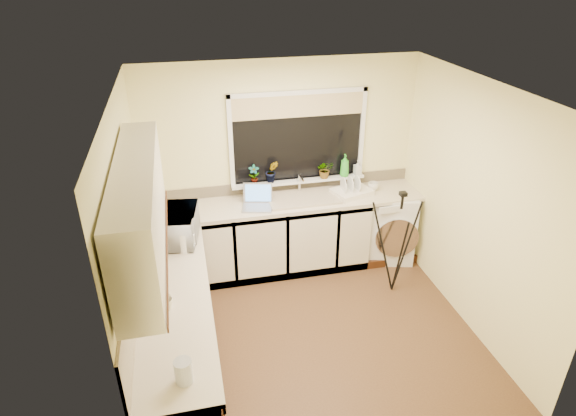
{
  "coord_description": "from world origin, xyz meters",
  "views": [
    {
      "loc": [
        -1.09,
        -3.66,
        3.4
      ],
      "look_at": [
        -0.13,
        0.55,
        1.15
      ],
      "focal_mm": 30.22,
      "sensor_mm": 36.0,
      "label": 1
    }
  ],
  "objects_px": {
    "plant_d": "(325,169)",
    "washing_machine": "(386,224)",
    "plant_b": "(272,171)",
    "tripod": "(397,243)",
    "cup_left": "(167,304)",
    "laptop": "(257,201)",
    "soap_bottle_clear": "(358,168)",
    "kettle": "(184,241)",
    "steel_jar": "(167,301)",
    "dish_rack": "(352,192)",
    "microwave": "(177,226)",
    "glass_jug": "(183,371)",
    "cup_back": "(373,186)",
    "plant_a": "(254,175)",
    "soap_bottle_green": "(345,165)"
  },
  "relations": [
    {
      "from": "glass_jug",
      "to": "plant_b",
      "type": "distance_m",
      "value": 2.91
    },
    {
      "from": "steel_jar",
      "to": "cup_left",
      "type": "relative_size",
      "value": 0.89
    },
    {
      "from": "plant_b",
      "to": "cup_left",
      "type": "bearing_deg",
      "value": -122.97
    },
    {
      "from": "laptop",
      "to": "plant_d",
      "type": "bearing_deg",
      "value": 29.96
    },
    {
      "from": "laptop",
      "to": "soap_bottle_clear",
      "type": "bearing_deg",
      "value": 24.82
    },
    {
      "from": "dish_rack",
      "to": "plant_d",
      "type": "bearing_deg",
      "value": 123.79
    },
    {
      "from": "washing_machine",
      "to": "glass_jug",
      "type": "xyz_separation_m",
      "value": [
        -2.52,
        -2.44,
        0.55
      ]
    },
    {
      "from": "kettle",
      "to": "cup_left",
      "type": "bearing_deg",
      "value": -101.4
    },
    {
      "from": "glass_jug",
      "to": "cup_back",
      "type": "bearing_deg",
      "value": 47.08
    },
    {
      "from": "cup_left",
      "to": "steel_jar",
      "type": "bearing_deg",
      "value": 88.17
    },
    {
      "from": "plant_b",
      "to": "plant_d",
      "type": "bearing_deg",
      "value": -1.63
    },
    {
      "from": "dish_rack",
      "to": "glass_jug",
      "type": "xyz_separation_m",
      "value": [
        -2.03,
        -2.44,
        0.05
      ]
    },
    {
      "from": "plant_b",
      "to": "plant_d",
      "type": "distance_m",
      "value": 0.64
    },
    {
      "from": "plant_b",
      "to": "cup_back",
      "type": "height_order",
      "value": "plant_b"
    },
    {
      "from": "soap_bottle_green",
      "to": "cup_left",
      "type": "height_order",
      "value": "soap_bottle_green"
    },
    {
      "from": "soap_bottle_clear",
      "to": "dish_rack",
      "type": "bearing_deg",
      "value": -122.64
    },
    {
      "from": "laptop",
      "to": "plant_b",
      "type": "height_order",
      "value": "plant_b"
    },
    {
      "from": "kettle",
      "to": "steel_jar",
      "type": "relative_size",
      "value": 2.01
    },
    {
      "from": "kettle",
      "to": "plant_d",
      "type": "distance_m",
      "value": 1.98
    },
    {
      "from": "plant_d",
      "to": "cup_back",
      "type": "xyz_separation_m",
      "value": [
        0.56,
        -0.16,
        -0.21
      ]
    },
    {
      "from": "washing_machine",
      "to": "soap_bottle_green",
      "type": "height_order",
      "value": "soap_bottle_green"
    },
    {
      "from": "laptop",
      "to": "soap_bottle_clear",
      "type": "xyz_separation_m",
      "value": [
        1.27,
        0.26,
        0.18
      ]
    },
    {
      "from": "kettle",
      "to": "soap_bottle_clear",
      "type": "xyz_separation_m",
      "value": [
        2.11,
        1.02,
        0.14
      ]
    },
    {
      "from": "plant_b",
      "to": "plant_d",
      "type": "relative_size",
      "value": 1.25
    },
    {
      "from": "tripod",
      "to": "cup_left",
      "type": "height_order",
      "value": "tripod"
    },
    {
      "from": "tripod",
      "to": "glass_jug",
      "type": "relative_size",
      "value": 7.1
    },
    {
      "from": "kettle",
      "to": "plant_d",
      "type": "height_order",
      "value": "plant_d"
    },
    {
      "from": "plant_a",
      "to": "soap_bottle_green",
      "type": "distance_m",
      "value": 1.09
    },
    {
      "from": "kettle",
      "to": "steel_jar",
      "type": "distance_m",
      "value": 0.84
    },
    {
      "from": "laptop",
      "to": "cup_back",
      "type": "relative_size",
      "value": 3.02
    },
    {
      "from": "kettle",
      "to": "glass_jug",
      "type": "height_order",
      "value": "kettle"
    },
    {
      "from": "dish_rack",
      "to": "tripod",
      "type": "distance_m",
      "value": 0.84
    },
    {
      "from": "tripod",
      "to": "microwave",
      "type": "bearing_deg",
      "value": 157.33
    },
    {
      "from": "plant_b",
      "to": "kettle",
      "type": "bearing_deg",
      "value": -135.58
    },
    {
      "from": "soap_bottle_clear",
      "to": "cup_left",
      "type": "bearing_deg",
      "value": -140.47
    },
    {
      "from": "steel_jar",
      "to": "cup_back",
      "type": "bearing_deg",
      "value": 34.62
    },
    {
      "from": "kettle",
      "to": "glass_jug",
      "type": "distance_m",
      "value": 1.64
    },
    {
      "from": "cup_back",
      "to": "plant_a",
      "type": "bearing_deg",
      "value": 173.05
    },
    {
      "from": "glass_jug",
      "to": "cup_left",
      "type": "height_order",
      "value": "glass_jug"
    },
    {
      "from": "plant_a",
      "to": "soap_bottle_clear",
      "type": "height_order",
      "value": "plant_a"
    },
    {
      "from": "cup_left",
      "to": "soap_bottle_clear",
      "type": "bearing_deg",
      "value": 39.53
    },
    {
      "from": "kettle",
      "to": "plant_a",
      "type": "xyz_separation_m",
      "value": [
        0.85,
        1.03,
        0.17
      ]
    },
    {
      "from": "plant_d",
      "to": "glass_jug",
      "type": "bearing_deg",
      "value": -123.51
    },
    {
      "from": "tripod",
      "to": "cup_back",
      "type": "bearing_deg",
      "value": 70.71
    },
    {
      "from": "soap_bottle_clear",
      "to": "cup_back",
      "type": "height_order",
      "value": "soap_bottle_clear"
    },
    {
      "from": "dish_rack",
      "to": "cup_left",
      "type": "distance_m",
      "value": 2.71
    },
    {
      "from": "plant_d",
      "to": "kettle",
      "type": "bearing_deg",
      "value": -149.01
    },
    {
      "from": "washing_machine",
      "to": "steel_jar",
      "type": "distance_m",
      "value": 3.13
    },
    {
      "from": "laptop",
      "to": "cup_left",
      "type": "xyz_separation_m",
      "value": [
        -1.01,
        -1.62,
        -0.01
      ]
    },
    {
      "from": "plant_d",
      "to": "washing_machine",
      "type": "bearing_deg",
      "value": -16.14
    }
  ]
}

